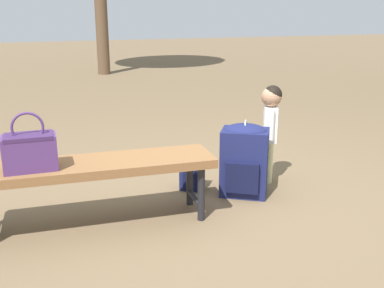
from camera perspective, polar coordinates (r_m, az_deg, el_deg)
The scene contains 6 objects.
ground_plane at distance 3.49m, azimuth 1.42°, elevation -7.43°, with size 40.00×40.00×0.00m, color brown.
park_bench at distance 3.09m, azimuth -12.12°, elevation -3.16°, with size 1.63×0.52×0.45m.
handbag at distance 2.99m, azimuth -19.57°, elevation -0.74°, with size 0.33×0.19×0.37m.
child_standing at distance 3.82m, azimuth 9.78°, elevation 3.11°, with size 0.17×0.21×0.82m.
backpack_large at distance 3.58m, azimuth 6.56°, elevation -1.72°, with size 0.44×0.42×0.60m.
backpack_small at distance 3.70m, azimuth -0.00°, elevation -3.50°, with size 0.22×0.21×0.30m.
Camera 1 is at (-1.22, -2.95, 1.40)m, focal length 42.76 mm.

